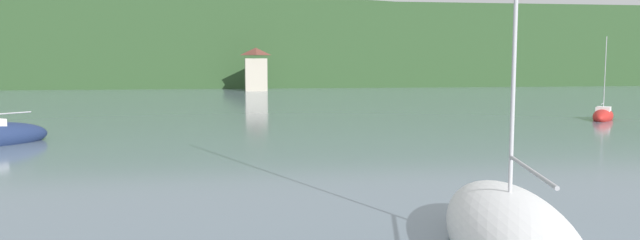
{
  "coord_description": "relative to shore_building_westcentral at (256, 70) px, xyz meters",
  "views": [
    {
      "loc": [
        -3.49,
        24.19,
        4.28
      ],
      "look_at": [
        0.0,
        47.8,
        1.91
      ],
      "focal_mm": 33.8,
      "sensor_mm": 36.0,
      "label": 1
    }
  ],
  "objects": [
    {
      "name": "wooded_hillside",
      "position": [
        -9.38,
        49.78,
        2.68
      ],
      "size": [
        352.0,
        76.03,
        30.24
      ],
      "color": "#2D4C28",
      "rests_on": "ground_plane"
    },
    {
      "name": "sailboat_near_0",
      "position": [
        2.53,
        -73.36,
        -2.49
      ],
      "size": [
        4.22,
        8.04,
        11.63
      ],
      "rotation": [
        0.0,
        0.0,
        1.34
      ],
      "color": "white",
      "rests_on": "ground_plane"
    },
    {
      "name": "shore_building_westcentral",
      "position": [
        0.0,
        0.0,
        0.0
      ],
      "size": [
        3.17,
        3.94,
        6.06
      ],
      "color": "#BCB29E",
      "rests_on": "ground_plane"
    },
    {
      "name": "sailboat_far_2",
      "position": [
        23.12,
        -45.72,
        -2.65
      ],
      "size": [
        3.78,
        4.17,
        6.28
      ],
      "rotation": [
        0.0,
        0.0,
        0.88
      ],
      "color": "red",
      "rests_on": "ground_plane"
    }
  ]
}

